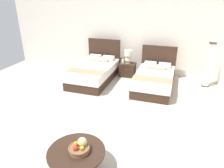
{
  "coord_description": "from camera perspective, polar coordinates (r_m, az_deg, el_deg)",
  "views": [
    {
      "loc": [
        1.52,
        -4.16,
        2.72
      ],
      "look_at": [
        0.06,
        0.57,
        0.58
      ],
      "focal_mm": 33.26,
      "sensor_mm": 36.0,
      "label": 1
    }
  ],
  "objects": [
    {
      "name": "coffee_table",
      "position": [
        3.61,
        -9.69,
        -18.75
      ],
      "size": [
        0.94,
        0.94,
        0.41
      ],
      "color": "#332117",
      "rests_on": "ground"
    },
    {
      "name": "table_lamp",
      "position": [
        7.33,
        4.45,
        7.72
      ],
      "size": [
        0.27,
        0.27,
        0.47
      ],
      "color": "beige",
      "rests_on": "nightstand"
    },
    {
      "name": "vase",
      "position": [
        7.36,
        3.04,
        6.28
      ],
      "size": [
        0.1,
        0.1,
        0.15
      ],
      "color": "beige",
      "rests_on": "nightstand"
    },
    {
      "name": "ground_plane",
      "position": [
        5.21,
        -2.48,
        -8.25
      ],
      "size": [
        9.73,
        10.24,
        0.02
      ],
      "primitive_type": "cube",
      "color": "#BBB0A1"
    },
    {
      "name": "fruit_bowl",
      "position": [
        3.49,
        -8.88,
        -16.8
      ],
      "size": [
        0.34,
        0.34,
        0.22
      ],
      "color": "brown",
      "rests_on": "coffee_table"
    },
    {
      "name": "nightstand",
      "position": [
        7.46,
        4.29,
        3.94
      ],
      "size": [
        0.55,
        0.42,
        0.48
      ],
      "color": "#332117",
      "rests_on": "ground"
    },
    {
      "name": "bed_near_corner",
      "position": [
        6.64,
        11.51,
        1.34
      ],
      "size": [
        1.19,
        2.05,
        1.13
      ],
      "color": "#332117",
      "rests_on": "ground"
    },
    {
      "name": "floor_lamp_corner",
      "position": [
        7.12,
        25.07,
        4.69
      ],
      "size": [
        0.2,
        0.2,
        1.4
      ],
      "color": "#372720",
      "rests_on": "ground"
    },
    {
      "name": "bed_near_window",
      "position": [
        7.07,
        -4.84,
        3.38
      ],
      "size": [
        1.25,
        2.17,
        1.23
      ],
      "color": "#332117",
      "rests_on": "ground"
    },
    {
      "name": "wall_back",
      "position": [
        7.76,
        5.75,
        13.16
      ],
      "size": [
        9.73,
        0.12,
        2.71
      ],
      "primitive_type": "cube",
      "color": "silver",
      "rests_on": "ground"
    }
  ]
}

